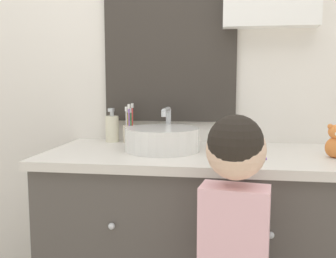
% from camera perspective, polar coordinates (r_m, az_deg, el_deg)
% --- Properties ---
extents(wall_back, '(3.20, 0.18, 2.50)m').
position_cam_1_polar(wall_back, '(1.86, 5.46, 12.92)').
color(wall_back, silver).
rests_on(wall_back, ground_plane).
extents(vanity_counter, '(1.24, 0.59, 0.81)m').
position_cam_1_polar(vanity_counter, '(1.68, 4.04, -17.07)').
color(vanity_counter, '#4C4742').
rests_on(vanity_counter, ground_plane).
extents(sink_basin, '(0.31, 0.37, 0.18)m').
position_cam_1_polar(sink_basin, '(1.58, -0.82, -1.45)').
color(sink_basin, white).
rests_on(sink_basin, vanity_counter).
extents(toothbrush_holder, '(0.07, 0.07, 0.19)m').
position_cam_1_polar(toothbrush_holder, '(1.81, -5.83, -0.44)').
color(toothbrush_holder, beige).
rests_on(toothbrush_holder, vanity_counter).
extents(soap_dispenser, '(0.06, 0.06, 0.16)m').
position_cam_1_polar(soap_dispenser, '(1.84, -8.51, 0.12)').
color(soap_dispenser, beige).
rests_on(soap_dispenser, vanity_counter).
extents(child_figure, '(0.25, 0.47, 1.00)m').
position_cam_1_polar(child_figure, '(1.18, 10.10, -16.79)').
color(child_figure, slate).
rests_on(child_figure, ground_plane).
extents(teddy_bear, '(0.07, 0.06, 0.13)m').
position_cam_1_polar(teddy_bear, '(1.56, 24.10, -1.80)').
color(teddy_bear, orange).
rests_on(teddy_bear, vanity_counter).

